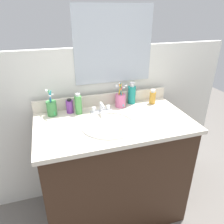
# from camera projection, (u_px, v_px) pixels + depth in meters

# --- Properties ---
(ground_plane) EXTENTS (6.00, 6.00, 0.00)m
(ground_plane) POSITION_uv_depth(u_px,v_px,m) (114.00, 208.00, 1.85)
(ground_plane) COLOR #66605B
(vanity_cabinet) EXTENTS (1.02, 0.55, 0.83)m
(vanity_cabinet) POSITION_uv_depth(u_px,v_px,m) (114.00, 171.00, 1.67)
(vanity_cabinet) COLOR #382316
(vanity_cabinet) RESTS_ON ground_plane
(countertop) EXTENTS (1.07, 0.60, 0.03)m
(countertop) POSITION_uv_depth(u_px,v_px,m) (114.00, 123.00, 1.49)
(countertop) COLOR beige
(countertop) RESTS_ON vanity_cabinet
(backsplash) EXTENTS (1.07, 0.02, 0.09)m
(backsplash) POSITION_uv_depth(u_px,v_px,m) (103.00, 99.00, 1.70)
(backsplash) COLOR beige
(backsplash) RESTS_ON countertop
(back_wall) EXTENTS (2.17, 0.04, 1.30)m
(back_wall) POSITION_uv_depth(u_px,v_px,m) (102.00, 124.00, 1.87)
(back_wall) COLOR silver
(back_wall) RESTS_ON ground_plane
(mirror_panel) EXTENTS (0.60, 0.01, 0.56)m
(mirror_panel) POSITION_uv_depth(u_px,v_px,m) (114.00, 45.00, 1.59)
(mirror_panel) COLOR #B2BCC6
(sink_basin) EXTENTS (0.38, 0.38, 0.11)m
(sink_basin) POSITION_uv_depth(u_px,v_px,m) (109.00, 129.00, 1.44)
(sink_basin) COLOR white
(sink_basin) RESTS_ON countertop
(faucet) EXTENTS (0.16, 0.10, 0.08)m
(faucet) POSITION_uv_depth(u_px,v_px,m) (101.00, 109.00, 1.58)
(faucet) COLOR silver
(faucet) RESTS_ON countertop
(bottle_mouthwash_teal) EXTENTS (0.06, 0.06, 0.17)m
(bottle_mouthwash_teal) POSITION_uv_depth(u_px,v_px,m) (132.00, 94.00, 1.72)
(bottle_mouthwash_teal) COLOR teal
(bottle_mouthwash_teal) RESTS_ON countertop
(bottle_cream_purple) EXTENTS (0.05, 0.05, 0.11)m
(bottle_cream_purple) POSITION_uv_depth(u_px,v_px,m) (70.00, 106.00, 1.58)
(bottle_cream_purple) COLOR #7A3899
(bottle_cream_purple) RESTS_ON countertop
(bottle_oil_amber) EXTENTS (0.05, 0.05, 0.12)m
(bottle_oil_amber) POSITION_uv_depth(u_px,v_px,m) (153.00, 97.00, 1.73)
(bottle_oil_amber) COLOR gold
(bottle_oil_amber) RESTS_ON countertop
(bottle_toner_green) EXTENTS (0.05, 0.05, 0.15)m
(bottle_toner_green) POSITION_uv_depth(u_px,v_px,m) (78.00, 104.00, 1.55)
(bottle_toner_green) COLOR #4C9E4C
(bottle_toner_green) RESTS_ON countertop
(cup_pink) EXTENTS (0.08, 0.10, 0.19)m
(cup_pink) POSITION_uv_depth(u_px,v_px,m) (120.00, 100.00, 1.67)
(cup_pink) COLOR #D16693
(cup_pink) RESTS_ON countertop
(cup_green) EXTENTS (0.07, 0.10, 0.19)m
(cup_green) POSITION_uv_depth(u_px,v_px,m) (52.00, 108.00, 1.53)
(cup_green) COLOR #3F8C47
(cup_green) RESTS_ON countertop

